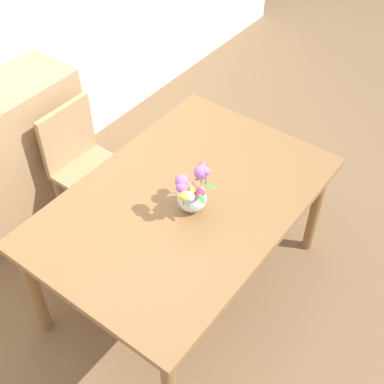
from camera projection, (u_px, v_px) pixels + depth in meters
name	position (u px, v px, depth m)	size (l,w,h in m)	color
ground_plane	(185.00, 283.00, 3.37)	(12.00, 12.00, 0.00)	brown
dining_table	(184.00, 209.00, 2.88)	(1.65, 1.12, 0.77)	olive
chair_far	(83.00, 161.00, 3.43)	(0.42, 0.42, 0.90)	tan
flower_vase	(192.00, 193.00, 2.68)	(0.26, 0.21, 0.27)	silver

